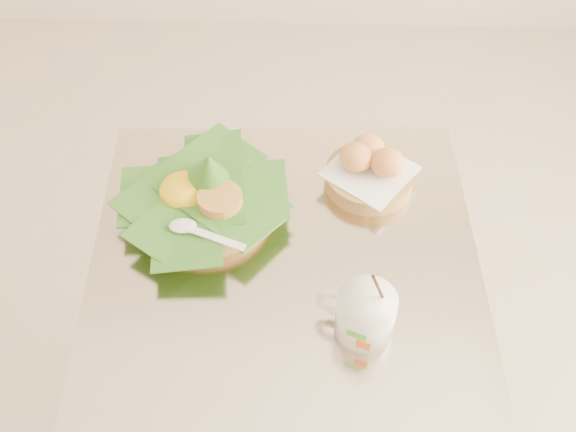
{
  "coord_description": "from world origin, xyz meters",
  "views": [
    {
      "loc": [
        0.15,
        -0.84,
        1.78
      ],
      "look_at": [
        0.13,
        -0.01,
        0.82
      ],
      "focal_mm": 45.0,
      "sensor_mm": 36.0,
      "label": 1
    }
  ],
  "objects_px": {
    "bread_basket": "(370,169)",
    "cafe_table": "(285,324)",
    "coffee_mug": "(364,313)",
    "rice_basket": "(204,194)"
  },
  "relations": [
    {
      "from": "cafe_table",
      "to": "coffee_mug",
      "type": "relative_size",
      "value": 4.43
    },
    {
      "from": "cafe_table",
      "to": "bread_basket",
      "type": "height_order",
      "value": "bread_basket"
    },
    {
      "from": "cafe_table",
      "to": "rice_basket",
      "type": "height_order",
      "value": "rice_basket"
    },
    {
      "from": "cafe_table",
      "to": "rice_basket",
      "type": "xyz_separation_m",
      "value": [
        -0.16,
        0.11,
        0.26
      ]
    },
    {
      "from": "cafe_table",
      "to": "rice_basket",
      "type": "bearing_deg",
      "value": 143.72
    },
    {
      "from": "rice_basket",
      "to": "coffee_mug",
      "type": "relative_size",
      "value": 1.85
    },
    {
      "from": "bread_basket",
      "to": "cafe_table",
      "type": "bearing_deg",
      "value": -129.12
    },
    {
      "from": "cafe_table",
      "to": "bread_basket",
      "type": "distance_m",
      "value": 0.36
    },
    {
      "from": "rice_basket",
      "to": "bread_basket",
      "type": "height_order",
      "value": "rice_basket"
    },
    {
      "from": "bread_basket",
      "to": "coffee_mug",
      "type": "xyz_separation_m",
      "value": [
        -0.02,
        -0.34,
        0.01
      ]
    }
  ]
}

